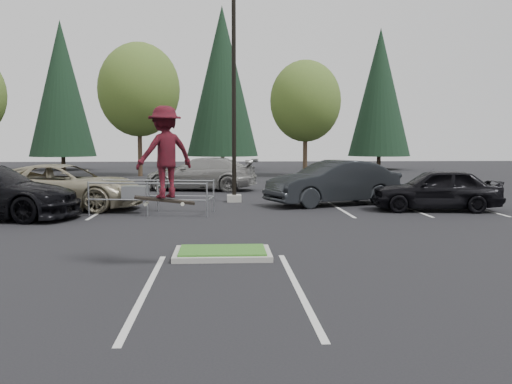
{
  "coord_description": "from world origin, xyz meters",
  "views": [
    {
      "loc": [
        0.02,
        -13.51,
        2.65
      ],
      "look_at": [
        0.85,
        1.5,
        1.34
      ],
      "focal_mm": 42.0,
      "sensor_mm": 36.0,
      "label": 1
    }
  ],
  "objects": [
    {
      "name": "car_l_tan",
      "position": [
        -6.09,
        9.73,
        0.86
      ],
      "size": [
        6.6,
        3.84,
        1.73
      ],
      "primitive_type": "imported",
      "rotation": [
        0.0,
        0.0,
        1.41
      ],
      "color": "#9C9377",
      "rests_on": "ground"
    },
    {
      "name": "cart_corral",
      "position": [
        -2.98,
        8.07,
        0.76
      ],
      "size": [
        4.41,
        2.1,
        1.2
      ],
      "rotation": [
        0.0,
        0.0,
        -0.14
      ],
      "color": "gray",
      "rests_on": "ground"
    },
    {
      "name": "decid_b",
      "position": [
        -6.01,
        30.53,
        6.04
      ],
      "size": [
        5.89,
        5.89,
        9.64
      ],
      "color": "#38281C",
      "rests_on": "ground"
    },
    {
      "name": "conif_a",
      "position": [
        -14.0,
        40.0,
        7.1
      ],
      "size": [
        5.72,
        5.72,
        13.0
      ],
      "color": "#38281C",
      "rests_on": "ground"
    },
    {
      "name": "decid_c",
      "position": [
        5.99,
        29.83,
        5.25
      ],
      "size": [
        5.12,
        5.12,
        8.38
      ],
      "color": "#38281C",
      "rests_on": "ground"
    },
    {
      "name": "car_r_charc",
      "position": [
        4.5,
        10.57,
        0.91
      ],
      "size": [
        5.82,
        3.81,
        1.81
      ],
      "primitive_type": "imported",
      "rotation": [
        0.0,
        0.0,
        5.09
      ],
      "color": "black",
      "rests_on": "ground"
    },
    {
      "name": "skateboarder",
      "position": [
        -1.2,
        -1.0,
        2.39
      ],
      "size": [
        1.42,
        1.24,
        2.06
      ],
      "rotation": [
        0.0,
        0.0,
        3.69
      ],
      "color": "black",
      "rests_on": "ground"
    },
    {
      "name": "conif_b",
      "position": [
        0.0,
        40.5,
        7.85
      ],
      "size": [
        6.38,
        6.38,
        14.5
      ],
      "color": "#38281C",
      "rests_on": "ground"
    },
    {
      "name": "conif_c",
      "position": [
        14.0,
        39.5,
        6.85
      ],
      "size": [
        5.5,
        5.5,
        12.5
      ],
      "color": "#38281C",
      "rests_on": "ground"
    },
    {
      "name": "ground",
      "position": [
        0.0,
        0.0,
        0.0
      ],
      "size": [
        120.0,
        120.0,
        0.0
      ],
      "primitive_type": "plane",
      "color": "black",
      "rests_on": "ground"
    },
    {
      "name": "stall_lines",
      "position": [
        -1.35,
        6.02,
        0.0
      ],
      "size": [
        22.62,
        17.6,
        0.01
      ],
      "color": "beige",
      "rests_on": "ground"
    },
    {
      "name": "grass_median",
      "position": [
        0.0,
        0.0,
        0.08
      ],
      "size": [
        2.2,
        1.6,
        0.16
      ],
      "color": "gray",
      "rests_on": "ground"
    },
    {
      "name": "car_r_black",
      "position": [
        8.0,
        8.37,
        0.8
      ],
      "size": [
        4.88,
        2.41,
        1.6
      ],
      "primitive_type": "imported",
      "rotation": [
        0.0,
        0.0,
        4.6
      ],
      "color": "black",
      "rests_on": "ground"
    },
    {
      "name": "car_far_silver",
      "position": [
        -1.1,
        18.0,
        0.86
      ],
      "size": [
        6.28,
        3.53,
        1.72
      ],
      "primitive_type": "imported",
      "rotation": [
        0.0,
        0.0,
        4.51
      ],
      "color": "gray",
      "rests_on": "ground"
    },
    {
      "name": "light_pole",
      "position": [
        0.5,
        12.0,
        4.56
      ],
      "size": [
        0.7,
        0.6,
        10.12
      ],
      "color": "gray",
      "rests_on": "ground"
    }
  ]
}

